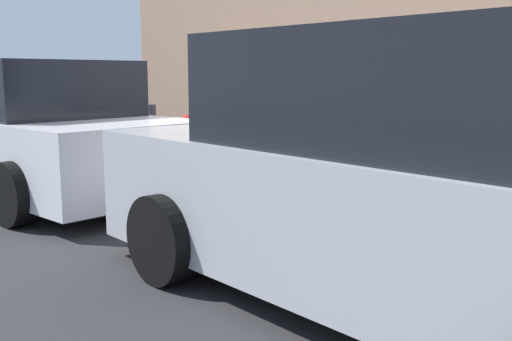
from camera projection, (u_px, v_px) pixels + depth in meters
ground_plane at (243, 199)px, 7.03m from camera, size 40.00×40.00×0.00m
sidewalk_curb at (366, 169)px, 8.75m from camera, size 18.00×5.00×0.14m
suitcase_olive_0 at (508, 193)px, 5.37m from camera, size 0.37×0.26×0.75m
suitcase_navy_1 at (459, 175)px, 5.74m from camera, size 0.41×0.27×0.76m
suitcase_black_2 at (406, 168)px, 6.08m from camera, size 0.49×0.27×0.94m
suitcase_maroon_3 at (358, 166)px, 6.52m from camera, size 0.50×0.21×0.94m
suitcase_silver_4 at (318, 162)px, 6.93m from camera, size 0.43×0.25×0.81m
suitcase_teal_5 at (286, 152)px, 7.30m from camera, size 0.41×0.23×1.05m
suitcase_red_6 at (253, 152)px, 7.69m from camera, size 0.51×0.25×0.93m
suitcase_olive_7 at (227, 152)px, 8.15m from camera, size 0.43×0.26×0.72m
fire_hydrant at (187, 139)px, 8.64m from camera, size 0.39×0.21×0.73m
bollard_post at (153, 133)px, 8.98m from camera, size 0.12×0.12×0.87m
parked_car_silver_0 at (409, 185)px, 3.61m from camera, size 4.63×2.13×1.72m
parked_car_white_1 at (32, 132)px, 7.32m from camera, size 4.82×2.27×1.61m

